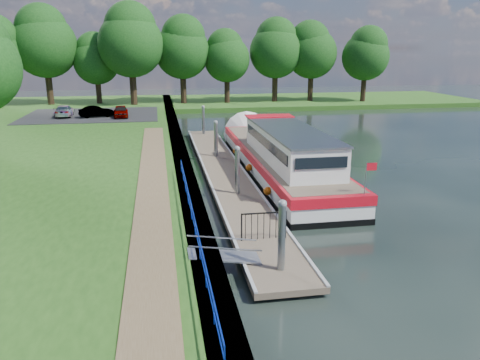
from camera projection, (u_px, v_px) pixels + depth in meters
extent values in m
plane|color=black|center=(277.00, 273.00, 16.80)|extent=(160.00, 160.00, 0.00)
cube|color=#473D2D|center=(182.00, 166.00, 30.49)|extent=(1.10, 90.00, 0.78)
cube|color=#224B15|center=(268.00, 102.00, 68.00)|extent=(60.00, 18.00, 0.60)
cube|color=brown|center=(153.00, 193.00, 23.43)|extent=(1.60, 40.00, 0.05)
cube|color=black|center=(92.00, 115.00, 50.76)|extent=(14.00, 12.00, 0.06)
cube|color=#0C2DBF|center=(193.00, 211.00, 18.79)|extent=(0.04, 18.00, 0.04)
cube|color=#0C2DBF|center=(193.00, 220.00, 18.88)|extent=(0.03, 18.00, 0.03)
cylinder|color=#0C2DBF|center=(214.00, 312.00, 12.25)|extent=(0.04, 0.04, 0.72)
cylinder|color=#0C2DBF|center=(206.00, 277.00, 14.14)|extent=(0.04, 0.04, 0.72)
cylinder|color=#0C2DBF|center=(200.00, 250.00, 16.04)|extent=(0.04, 0.04, 0.72)
cylinder|color=#0C2DBF|center=(195.00, 228.00, 17.93)|extent=(0.04, 0.04, 0.72)
cylinder|color=#0C2DBF|center=(191.00, 211.00, 19.83)|extent=(0.04, 0.04, 0.72)
cylinder|color=#0C2DBF|center=(188.00, 197.00, 21.72)|extent=(0.04, 0.04, 0.72)
cylinder|color=#0C2DBF|center=(185.00, 185.00, 23.62)|extent=(0.04, 0.04, 0.72)
cylinder|color=#0C2DBF|center=(183.00, 175.00, 25.51)|extent=(0.04, 0.04, 0.72)
cylinder|color=#0C2DBF|center=(181.00, 166.00, 27.41)|extent=(0.04, 0.04, 0.72)
cube|color=brown|center=(225.00, 174.00, 29.05)|extent=(2.50, 30.00, 0.24)
cube|color=#9EA0A3|center=(270.00, 260.00, 17.74)|extent=(2.30, 5.00, 0.30)
cube|color=#9EA0A3|center=(236.00, 197.00, 25.32)|extent=(2.30, 5.00, 0.30)
cube|color=#9EA0A3|center=(217.00, 162.00, 32.90)|extent=(2.30, 5.00, 0.30)
cube|color=#9EA0A3|center=(205.00, 141.00, 40.48)|extent=(2.30, 5.00, 0.30)
cube|color=#9EA0A3|center=(244.00, 170.00, 29.20)|extent=(0.12, 30.00, 0.06)
cube|color=#9EA0A3|center=(206.00, 172.00, 28.81)|extent=(0.12, 30.00, 0.06)
cylinder|color=gray|center=(281.00, 251.00, 16.03)|extent=(0.26, 0.26, 3.40)
sphere|color=gray|center=(282.00, 204.00, 15.57)|extent=(0.30, 0.30, 0.30)
cylinder|color=gray|center=(237.00, 180.00, 24.56)|extent=(0.26, 0.26, 3.40)
sphere|color=gray|center=(237.00, 149.00, 24.10)|extent=(0.30, 0.30, 0.30)
cylinder|color=gray|center=(216.00, 146.00, 33.09)|extent=(0.26, 0.26, 3.40)
sphere|color=gray|center=(216.00, 122.00, 32.63)|extent=(0.30, 0.30, 0.30)
cylinder|color=gray|center=(203.00, 126.00, 41.62)|extent=(0.26, 0.26, 3.40)
sphere|color=gray|center=(203.00, 107.00, 41.16)|extent=(0.30, 0.30, 0.30)
cube|color=#A5A8AD|center=(224.00, 256.00, 16.81)|extent=(2.58, 1.00, 0.43)
cube|color=#A5A8AD|center=(226.00, 249.00, 16.21)|extent=(2.58, 0.04, 0.41)
cube|color=#A5A8AD|center=(222.00, 238.00, 17.12)|extent=(2.58, 0.04, 0.41)
cube|color=black|center=(242.00, 227.00, 18.47)|extent=(0.05, 0.05, 1.15)
cube|color=black|center=(286.00, 224.00, 18.77)|extent=(0.05, 0.05, 1.15)
cube|color=black|center=(264.00, 213.00, 18.47)|extent=(1.85, 0.05, 0.05)
cube|color=black|center=(245.00, 227.00, 18.50)|extent=(0.02, 0.02, 1.10)
cube|color=black|center=(252.00, 227.00, 18.54)|extent=(0.02, 0.02, 1.10)
cube|color=black|center=(258.00, 226.00, 18.58)|extent=(0.02, 0.02, 1.10)
cube|color=black|center=(264.00, 226.00, 18.62)|extent=(0.02, 0.02, 1.10)
cube|color=black|center=(270.00, 225.00, 18.66)|extent=(0.02, 0.02, 1.10)
cube|color=black|center=(276.00, 225.00, 18.70)|extent=(0.02, 0.02, 1.10)
cube|color=black|center=(282.00, 225.00, 18.75)|extent=(0.02, 0.02, 1.10)
cube|color=black|center=(278.00, 172.00, 30.50)|extent=(4.00, 20.00, 0.55)
cube|color=silver|center=(278.00, 163.00, 30.34)|extent=(3.96, 19.90, 0.65)
cube|color=red|center=(278.00, 154.00, 30.18)|extent=(4.04, 20.00, 0.48)
cube|color=brown|center=(278.00, 151.00, 30.12)|extent=(3.68, 19.20, 0.04)
cone|color=silver|center=(248.00, 136.00, 40.21)|extent=(4.00, 1.50, 4.00)
cube|color=silver|center=(289.00, 145.00, 27.51)|extent=(3.00, 11.00, 1.75)
cube|color=gray|center=(290.00, 130.00, 27.26)|extent=(3.10, 11.20, 0.10)
cube|color=black|center=(264.00, 142.00, 27.19)|extent=(0.04, 10.00, 0.55)
cube|color=black|center=(314.00, 140.00, 27.69)|extent=(0.04, 10.00, 0.55)
cube|color=black|center=(268.00, 126.00, 32.70)|extent=(2.60, 0.04, 0.55)
cube|color=black|center=(322.00, 163.00, 22.18)|extent=(2.60, 0.04, 0.55)
cube|color=red|center=(269.00, 116.00, 32.17)|extent=(3.20, 1.60, 0.06)
cylinder|color=gray|center=(365.00, 179.00, 20.98)|extent=(0.05, 0.05, 1.50)
cube|color=red|center=(372.00, 167.00, 20.87)|extent=(0.50, 0.02, 0.35)
sphere|color=#CA5A0B|center=(268.00, 191.00, 24.29)|extent=(0.44, 0.44, 0.44)
sphere|color=#CA5A0B|center=(249.00, 168.00, 29.03)|extent=(0.44, 0.44, 0.44)
sphere|color=#CA5A0B|center=(236.00, 151.00, 33.77)|extent=(0.44, 0.44, 0.44)
imported|color=#594C47|center=(290.00, 163.00, 23.16)|extent=(0.64, 0.74, 1.72)
cylinder|color=#332316|center=(50.00, 89.00, 59.93)|extent=(0.83, 0.83, 4.21)
sphere|color=#113811|center=(45.00, 46.00, 58.47)|extent=(7.95, 7.95, 7.95)
sphere|color=#113811|center=(41.00, 29.00, 57.99)|extent=(6.31, 6.31, 6.31)
cylinder|color=#332316|center=(99.00, 93.00, 61.57)|extent=(0.70, 0.70, 3.10)
sphere|color=#113811|center=(96.00, 62.00, 60.49)|extent=(5.85, 5.85, 5.85)
sphere|color=#113811|center=(94.00, 50.00, 60.22)|extent=(4.65, 4.65, 4.65)
cylinder|color=#332316|center=(133.00, 89.00, 59.79)|extent=(0.84, 0.84, 4.29)
sphere|color=#113811|center=(131.00, 45.00, 58.30)|extent=(8.10, 8.10, 8.10)
sphere|color=#113811|center=(130.00, 28.00, 57.90)|extent=(6.44, 6.44, 6.44)
cylinder|color=#332316|center=(183.00, 89.00, 62.83)|extent=(0.79, 0.79, 3.83)
sphere|color=#113811|center=(182.00, 51.00, 61.50)|extent=(7.24, 7.24, 7.24)
sphere|color=#113811|center=(183.00, 37.00, 60.82)|extent=(5.75, 5.75, 5.75)
cylinder|color=#332316|center=(227.00, 91.00, 63.64)|extent=(0.72, 0.72, 3.26)
sphere|color=#113811|center=(227.00, 59.00, 62.50)|extent=(6.16, 6.16, 6.16)
sphere|color=#113811|center=(225.00, 47.00, 62.29)|extent=(4.89, 4.89, 4.89)
cylinder|color=#332316|center=(275.00, 88.00, 64.97)|extent=(0.78, 0.78, 3.77)
sphere|color=#113811|center=(276.00, 52.00, 63.66)|extent=(7.13, 7.13, 7.13)
sphere|color=#113811|center=(276.00, 38.00, 63.42)|extent=(5.66, 5.66, 5.66)
cylinder|color=#332316|center=(310.00, 88.00, 65.86)|extent=(0.77, 0.77, 3.65)
sphere|color=#113811|center=(312.00, 53.00, 64.59)|extent=(6.89, 6.89, 6.89)
sphere|color=#113811|center=(310.00, 40.00, 64.08)|extent=(5.47, 5.47, 5.47)
cylinder|color=#332316|center=(363.00, 89.00, 65.30)|extent=(0.74, 0.74, 3.41)
sphere|color=#113811|center=(366.00, 57.00, 64.12)|extent=(6.43, 6.43, 6.43)
sphere|color=#113811|center=(369.00, 45.00, 63.51)|extent=(5.11, 5.11, 5.11)
imported|color=#999999|center=(121.00, 111.00, 48.75)|extent=(1.67, 3.66, 1.22)
imported|color=#999999|center=(96.00, 112.00, 48.80)|extent=(3.72, 2.17, 1.16)
imported|color=#999999|center=(64.00, 111.00, 49.20)|extent=(1.76, 4.12, 1.18)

